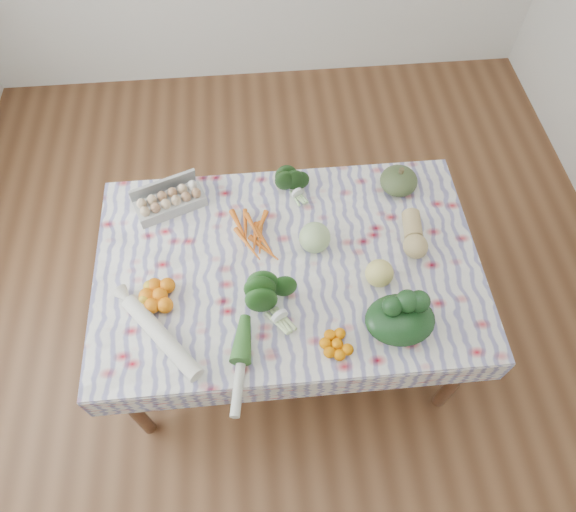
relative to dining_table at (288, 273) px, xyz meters
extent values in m
plane|color=brown|center=(0.00, 0.00, -0.68)|extent=(4.50, 4.50, 0.00)
cube|color=brown|center=(0.00, 0.00, 0.05)|extent=(1.60, 1.00, 0.04)
cylinder|color=brown|center=(-0.74, -0.44, -0.32)|extent=(0.06, 0.06, 0.71)
cylinder|color=brown|center=(0.74, -0.44, -0.32)|extent=(0.06, 0.06, 0.71)
cylinder|color=brown|center=(-0.74, 0.44, -0.32)|extent=(0.06, 0.06, 0.71)
cylinder|color=brown|center=(0.74, 0.44, -0.32)|extent=(0.06, 0.06, 0.71)
cube|color=silver|center=(0.00, 0.00, 0.08)|extent=(1.66, 1.06, 0.01)
cube|color=#B2B1AC|center=(-0.51, 0.35, 0.13)|extent=(0.34, 0.23, 0.08)
cube|color=orange|center=(-0.16, 0.14, 0.10)|extent=(0.23, 0.21, 0.04)
ellipsoid|color=black|center=(0.06, 0.40, 0.15)|extent=(0.19, 0.18, 0.13)
ellipsoid|color=#45552E|center=(0.55, 0.37, 0.14)|extent=(0.18, 0.18, 0.11)
sphere|color=#A5C37F|center=(0.12, 0.08, 0.15)|extent=(0.16, 0.16, 0.14)
ellipsoid|color=tan|center=(0.56, 0.07, 0.14)|extent=(0.13, 0.24, 0.11)
cube|color=orange|center=(-0.54, -0.13, 0.12)|extent=(0.22, 0.22, 0.07)
ellipsoid|color=#1C4816|center=(-0.08, -0.22, 0.15)|extent=(0.23, 0.23, 0.13)
cube|color=orange|center=(0.15, -0.40, 0.11)|extent=(0.19, 0.19, 0.05)
sphere|color=#E3D46A|center=(0.37, -0.12, 0.14)|extent=(0.12, 0.12, 0.12)
ellipsoid|color=black|center=(0.41, -0.34, 0.14)|extent=(0.30, 0.25, 0.12)
cylinder|color=white|center=(-0.52, -0.31, 0.12)|extent=(0.34, 0.40, 0.07)
cylinder|color=beige|center=(-0.22, -0.45, 0.10)|extent=(0.10, 0.38, 0.04)
camera|label=1|loc=(-0.11, -1.15, 1.97)|focal=32.00mm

